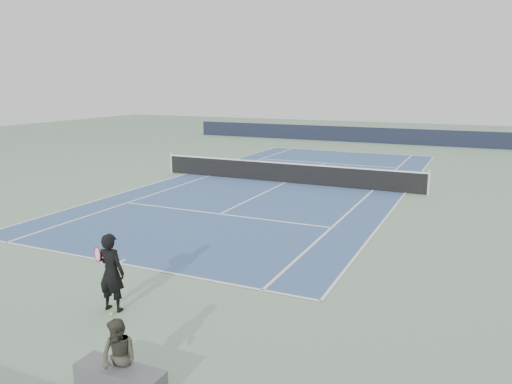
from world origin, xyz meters
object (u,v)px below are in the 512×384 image
at_px(tennis_ball, 111,314).
at_px(tennis_net, 286,172).
at_px(tennis_player, 111,272).
at_px(spectator_bench, 120,369).

bearing_deg(tennis_ball, tennis_net, 97.39).
height_order(tennis_player, tennis_ball, tennis_player).
xyz_separation_m(tennis_net, tennis_player, (1.71, -14.06, 0.32)).
xyz_separation_m(tennis_player, tennis_ball, (0.14, -0.23, -0.79)).
relative_size(tennis_ball, spectator_bench, 0.05).
height_order(tennis_net, tennis_ball, tennis_net).
distance_m(tennis_net, spectator_bench, 16.72).
relative_size(tennis_player, tennis_ball, 22.69).
bearing_deg(tennis_player, tennis_ball, -58.51).
bearing_deg(spectator_bench, tennis_ball, 133.61).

